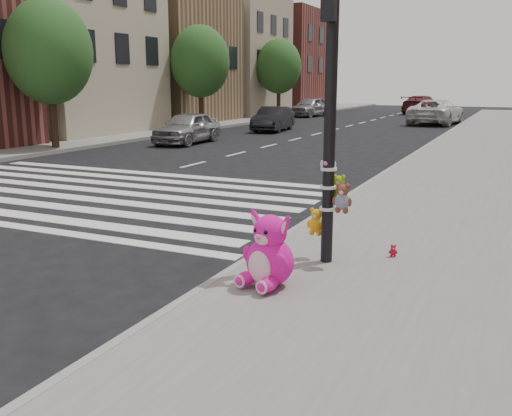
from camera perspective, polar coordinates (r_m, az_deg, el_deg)
The scene contains 19 objects.
ground at distance 7.81m, azimuth -16.02°, elevation -7.31°, with size 120.00×120.00×0.00m, color black.
sidewalk_far at distance 31.55m, azimuth -10.96°, elevation 7.72°, with size 6.00×80.00×0.14m, color slate.
curb_edge at distance 16.05m, azimuth 12.56°, elevation 3.20°, with size 0.12×80.00×0.15m, color gray.
crosswalk at distance 14.48m, azimuth -16.15°, elevation 1.76°, with size 11.00×6.00×0.01m, color silver, non-canonical shape.
bld_far_b at distance 30.52m, azimuth -18.05°, elevation 17.41°, with size 6.00×8.00×11.00m, color #B5AB8B.
bld_far_c at distance 37.56m, azimuth -8.26°, elevation 14.55°, with size 6.00×8.00×8.00m, color #94754E.
bld_far_d at distance 45.41m, azimuth -1.87°, elevation 15.55°, with size 6.00×8.00×10.00m, color tan.
bld_far_e at distance 55.43m, azimuth 3.43°, elevation 14.47°, with size 6.00×10.00×9.00m, color brown.
signal_pole at distance 7.71m, azimuth 7.48°, elevation 6.37°, with size 0.69×0.49×4.00m.
tree_far_a at distance 23.08m, azimuth -20.02°, elevation 14.43°, with size 3.20×3.20×5.44m.
tree_far_b at distance 31.89m, azimuth -5.60°, elevation 14.37°, with size 3.20×3.20×5.44m.
tree_far_c at distance 41.74m, azimuth 2.30°, elevation 13.96°, with size 3.20×3.20×5.44m.
pink_bunny at distance 6.93m, azimuth 1.26°, elevation -4.76°, with size 0.72×0.80×0.94m.
red_teddy at distance 8.37m, azimuth 13.55°, elevation -4.16°, with size 0.12×0.09×0.18m, color red, non-canonical shape.
car_silver_far at distance 24.71m, azimuth -6.89°, elevation 7.99°, with size 1.59×3.95×1.35m, color #A09FA4.
car_dark_far at distance 30.74m, azimuth 1.72°, elevation 8.89°, with size 1.37×3.92×1.29m, color black.
car_white_near at distance 37.38m, azimuth 17.59°, elevation 9.14°, with size 2.52×5.46×1.52m, color silver.
car_maroon_near at distance 49.39m, azimuth 16.26°, elevation 9.89°, with size 2.09×5.13×1.49m, color #5B1A20.
car_silver_deep at distance 43.96m, azimuth 5.46°, elevation 10.05°, with size 1.74×4.32×1.47m, color #A1A1A5.
Camera 1 is at (4.91, -5.49, 2.58)m, focal length 40.00 mm.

